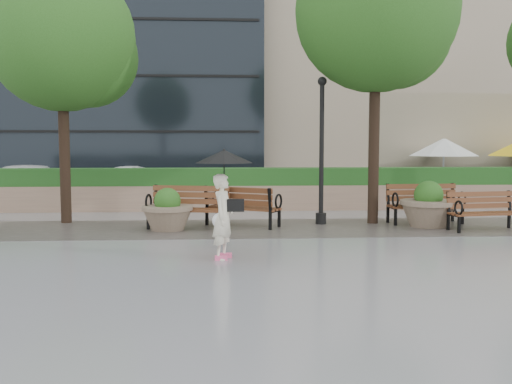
{
  "coord_description": "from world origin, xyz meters",
  "views": [
    {
      "loc": [
        -1.07,
        -11.28,
        2.17
      ],
      "look_at": [
        -0.35,
        0.98,
        1.1
      ],
      "focal_mm": 40.0,
      "sensor_mm": 36.0,
      "label": 1
    }
  ],
  "objects": [
    {
      "name": "bench_4",
      "position": [
        5.36,
        2.25,
        0.28
      ],
      "size": [
        1.85,
        0.94,
        0.95
      ],
      "rotation": [
        0.0,
        0.0,
        0.14
      ],
      "color": "brown",
      "rests_on": "ground"
    },
    {
      "name": "hedge_wall",
      "position": [
        0.0,
        7.0,
        0.66
      ],
      "size": [
        24.0,
        0.8,
        1.35
      ],
      "color": "tan",
      "rests_on": "ground"
    },
    {
      "name": "ground",
      "position": [
        0.0,
        0.0,
        0.0
      ],
      "size": [
        100.0,
        100.0,
        0.0
      ],
      "primitive_type": "plane",
      "color": "gray",
      "rests_on": "ground"
    },
    {
      "name": "car_right",
      "position": [
        -4.29,
        10.42,
        0.63
      ],
      "size": [
        3.85,
        1.43,
        1.26
      ],
      "primitive_type": "imported",
      "rotation": [
        0.0,
        0.0,
        1.55
      ],
      "color": "white",
      "rests_on": "ground"
    },
    {
      "name": "bench_3",
      "position": [
        4.33,
        3.56,
        0.31
      ],
      "size": [
        2.01,
        0.93,
        1.05
      ],
      "rotation": [
        0.0,
        0.0,
        0.08
      ],
      "color": "brown",
      "rests_on": "ground"
    },
    {
      "name": "planter_left",
      "position": [
        -2.43,
        2.77,
        0.41
      ],
      "size": [
        1.26,
        1.26,
        1.06
      ],
      "color": "#7F6B56",
      "rests_on": "ground"
    },
    {
      "name": "cafe_wall",
      "position": [
        9.5,
        10.0,
        2.0
      ],
      "size": [
        10.0,
        0.6,
        4.0
      ],
      "primitive_type": "cube",
      "color": "tan",
      "rests_on": "ground"
    },
    {
      "name": "bench_2",
      "position": [
        -0.56,
        3.36,
        0.31
      ],
      "size": [
        2.05,
        1.62,
        1.04
      ],
      "rotation": [
        0.0,
        0.0,
        2.62
      ],
      "color": "brown",
      "rests_on": "ground"
    },
    {
      "name": "car_left",
      "position": [
        -7.74,
        9.92,
        0.67
      ],
      "size": [
        4.97,
        2.95,
        1.35
      ],
      "primitive_type": "imported",
      "rotation": [
        0.0,
        0.0,
        1.81
      ],
      "color": "white",
      "rests_on": "ground"
    },
    {
      "name": "pedestrian",
      "position": [
        -1.05,
        -0.73,
        1.23
      ],
      "size": [
        1.1,
        1.1,
        2.03
      ],
      "rotation": [
        0.0,
        0.0,
        1.23
      ],
      "color": "beige",
      "rests_on": "ground"
    },
    {
      "name": "tree_1",
      "position": [
        3.11,
        3.77,
        5.46
      ],
      "size": [
        4.25,
        4.25,
        7.73
      ],
      "color": "black",
      "rests_on": "ground"
    },
    {
      "name": "planter_right",
      "position": [
        4.2,
        2.96,
        0.47
      ],
      "size": [
        1.42,
        1.42,
        1.19
      ],
      "color": "#7F6B56",
      "rests_on": "ground"
    },
    {
      "name": "tree_0",
      "position": [
        -5.14,
        4.34,
        4.79
      ],
      "size": [
        3.89,
        3.87,
        6.85
      ],
      "color": "black",
      "rests_on": "ground"
    },
    {
      "name": "patio_umb_white",
      "position": [
        6.74,
        8.44,
        1.99
      ],
      "size": [
        2.5,
        2.5,
        2.3
      ],
      "color": "black",
      "rests_on": "ground"
    },
    {
      "name": "asphalt_street",
      "position": [
        0.0,
        11.0,
        0.0
      ],
      "size": [
        40.0,
        7.0,
        0.0
      ],
      "primitive_type": "cube",
      "color": "black",
      "rests_on": "ground"
    },
    {
      "name": "cobble_strip",
      "position": [
        0.0,
        3.0,
        0.01
      ],
      "size": [
        28.0,
        3.2,
        0.01
      ],
      "primitive_type": "cube",
      "color": "#383330",
      "rests_on": "ground"
    },
    {
      "name": "lamppost",
      "position": [
        1.54,
        3.63,
        1.7
      ],
      "size": [
        0.28,
        0.28,
        3.88
      ],
      "color": "black",
      "rests_on": "ground"
    },
    {
      "name": "bench_1",
      "position": [
        -1.94,
        3.0,
        0.32
      ],
      "size": [
        2.11,
        1.21,
        1.07
      ],
      "rotation": [
        0.0,
        0.0,
        -0.22
      ],
      "color": "brown",
      "rests_on": "ground"
    },
    {
      "name": "bldg_stone",
      "position": [
        10.0,
        23.0,
        10.0
      ],
      "size": [
        18.0,
        10.0,
        20.0
      ],
      "primitive_type": "cube",
      "color": "tan",
      "rests_on": "ground"
    }
  ]
}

